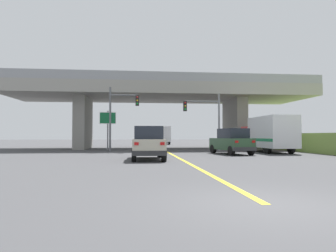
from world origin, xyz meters
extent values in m
plane|color=#424244|center=(0.00, 28.65, 0.00)|extent=(160.00, 160.00, 0.00)
cube|color=gray|center=(0.00, 28.65, 6.32)|extent=(33.25, 9.63, 1.25)
cube|color=gray|center=(-8.67, 28.65, 2.85)|extent=(1.22, 5.78, 5.69)
cube|color=gray|center=(8.67, 28.65, 2.85)|extent=(1.22, 5.78, 5.69)
cube|color=gray|center=(0.00, 23.98, 7.39)|extent=(33.25, 0.20, 0.90)
cube|color=gray|center=(0.00, 33.31, 7.39)|extent=(33.25, 0.20, 0.90)
cube|color=yellow|center=(0.00, 12.89, 0.00)|extent=(0.20, 25.78, 0.01)
cube|color=#B7B29E|center=(-2.05, 12.66, 0.81)|extent=(1.88, 4.45, 0.90)
cube|color=#1E232D|center=(-2.05, 12.33, 1.64)|extent=(1.65, 2.45, 0.76)
cube|color=#2D2D30|center=(-2.05, 10.49, 0.50)|extent=(1.92, 0.20, 0.28)
cube|color=red|center=(-2.75, 10.42, 1.03)|extent=(0.24, 0.06, 0.16)
cube|color=red|center=(-1.35, 10.42, 1.03)|extent=(0.24, 0.06, 0.16)
cylinder|color=black|center=(-2.89, 14.34, 0.36)|extent=(0.26, 0.72, 0.72)
cylinder|color=black|center=(-1.21, 14.34, 0.36)|extent=(0.26, 0.72, 0.72)
cylinder|color=black|center=(-2.89, 10.99, 0.36)|extent=(0.26, 0.72, 0.72)
cylinder|color=black|center=(-1.21, 10.99, 0.36)|extent=(0.26, 0.72, 0.72)
cube|color=#2D4C33|center=(4.68, 17.34, 0.81)|extent=(2.59, 4.51, 0.90)
cube|color=#1E232D|center=(4.74, 17.03, 1.64)|extent=(2.02, 2.59, 0.76)
cube|color=#2D2D30|center=(5.07, 15.30, 0.50)|extent=(1.87, 0.54, 0.28)
cube|color=red|center=(4.41, 15.11, 1.03)|extent=(0.25, 0.10, 0.16)
cube|color=red|center=(5.76, 15.36, 1.03)|extent=(0.25, 0.10, 0.16)
cylinder|color=black|center=(3.59, 18.74, 0.36)|extent=(0.39, 0.76, 0.72)
cylinder|color=black|center=(5.20, 19.04, 0.36)|extent=(0.39, 0.76, 0.72)
cylinder|color=black|center=(4.17, 15.64, 0.36)|extent=(0.39, 0.76, 0.72)
cylinder|color=black|center=(5.78, 15.95, 0.36)|extent=(0.39, 0.76, 0.72)
cube|color=red|center=(8.81, 22.64, 1.40)|extent=(2.20, 2.00, 1.90)
cube|color=silver|center=(8.81, 18.96, 1.77)|extent=(2.31, 5.37, 2.64)
cube|color=#197F4C|center=(8.81, 18.96, 1.11)|extent=(2.33, 5.26, 0.24)
cylinder|color=black|center=(7.81, 22.64, 0.45)|extent=(0.30, 0.90, 0.90)
cylinder|color=black|center=(9.81, 22.64, 0.45)|extent=(0.30, 0.90, 0.90)
cylinder|color=black|center=(7.81, 17.61, 0.45)|extent=(0.30, 0.90, 0.90)
cylinder|color=black|center=(9.81, 17.61, 0.45)|extent=(0.30, 0.90, 0.90)
cylinder|color=slate|center=(5.13, 22.45, 2.76)|extent=(0.18, 0.18, 5.52)
cylinder|color=slate|center=(3.47, 22.45, 4.75)|extent=(3.30, 0.12, 0.12)
cube|color=black|center=(1.82, 22.45, 4.27)|extent=(0.32, 0.26, 0.96)
sphere|color=red|center=(1.82, 22.30, 4.57)|extent=(0.16, 0.16, 0.16)
sphere|color=gold|center=(1.82, 22.30, 4.27)|extent=(0.16, 0.16, 0.16)
sphere|color=green|center=(1.82, 22.30, 3.97)|extent=(0.16, 0.16, 0.16)
cylinder|color=#56595E|center=(-5.13, 21.71, 2.93)|extent=(0.18, 0.18, 5.86)
cylinder|color=#56595E|center=(-3.91, 21.71, 5.14)|extent=(2.43, 0.12, 0.12)
cube|color=black|center=(-2.70, 21.71, 4.66)|extent=(0.32, 0.26, 0.96)
sphere|color=red|center=(-2.70, 21.56, 4.96)|extent=(0.16, 0.16, 0.16)
sphere|color=gold|center=(-2.70, 21.56, 4.66)|extent=(0.16, 0.16, 0.16)
sphere|color=green|center=(-2.70, 21.56, 4.36)|extent=(0.16, 0.16, 0.16)
cylinder|color=slate|center=(-5.68, 25.43, 2.00)|extent=(0.14, 0.14, 4.01)
cube|color=#146638|center=(-5.68, 25.37, 3.26)|extent=(1.56, 0.08, 1.09)
cube|color=white|center=(-5.68, 25.37, 3.26)|extent=(1.64, 0.04, 1.17)
cube|color=red|center=(1.61, 48.63, 1.40)|extent=(2.20, 2.00, 1.90)
cube|color=silver|center=(1.61, 45.16, 1.71)|extent=(2.31, 4.95, 2.52)
cube|color=#197F4C|center=(1.61, 45.16, 1.08)|extent=(2.33, 4.85, 0.24)
cylinder|color=black|center=(0.61, 48.63, 0.45)|extent=(0.30, 0.90, 0.90)
cylinder|color=black|center=(2.61, 48.63, 0.45)|extent=(0.30, 0.90, 0.90)
cylinder|color=black|center=(0.61, 43.92, 0.45)|extent=(0.30, 0.90, 0.90)
cylinder|color=black|center=(2.61, 43.92, 0.45)|extent=(0.30, 0.90, 0.90)
camera|label=1|loc=(-2.75, -6.31, 1.47)|focal=32.85mm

